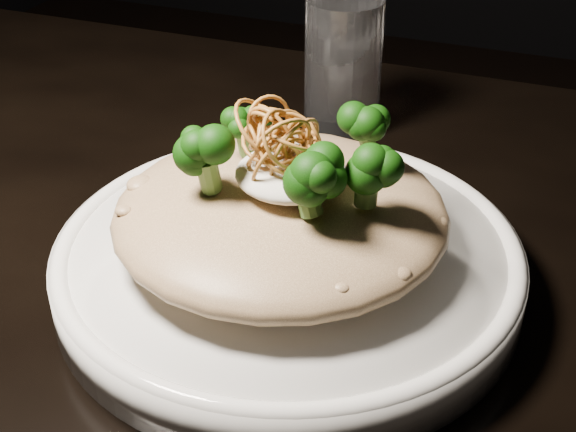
% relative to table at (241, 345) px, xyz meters
% --- Properties ---
extents(table, '(1.10, 0.80, 0.75)m').
position_rel_table_xyz_m(table, '(0.00, 0.00, 0.00)').
color(table, black).
rests_on(table, ground).
extents(plate, '(0.32, 0.32, 0.03)m').
position_rel_table_xyz_m(plate, '(0.04, -0.01, 0.10)').
color(plate, white).
rests_on(plate, table).
extents(risotto, '(0.22, 0.22, 0.05)m').
position_rel_table_xyz_m(risotto, '(0.04, -0.02, 0.14)').
color(risotto, brown).
rests_on(risotto, plate).
extents(broccoli, '(0.14, 0.14, 0.05)m').
position_rel_table_xyz_m(broccoli, '(0.05, -0.01, 0.19)').
color(broccoli, black).
rests_on(broccoli, risotto).
extents(cheese, '(0.07, 0.07, 0.02)m').
position_rel_table_xyz_m(cheese, '(0.05, -0.02, 0.17)').
color(cheese, white).
rests_on(cheese, risotto).
extents(shallots, '(0.06, 0.06, 0.04)m').
position_rel_table_xyz_m(shallots, '(0.04, -0.02, 0.20)').
color(shallots, brown).
rests_on(shallots, cheese).
extents(drinking_glass, '(0.08, 0.08, 0.12)m').
position_rel_table_xyz_m(drinking_glass, '(0.00, 0.23, 0.14)').
color(drinking_glass, white).
rests_on(drinking_glass, table).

